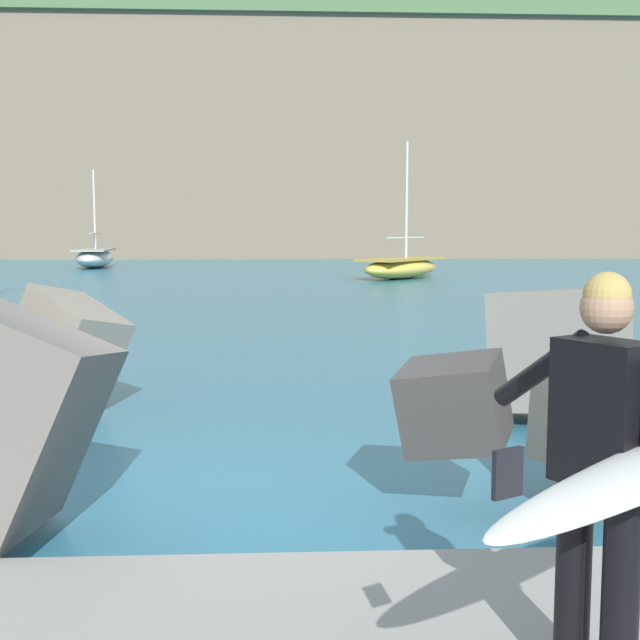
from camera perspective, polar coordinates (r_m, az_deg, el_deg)
ground_plane at (r=7.00m, az=-7.73°, el=-11.97°), size 400.00×400.00×0.00m
breakwater_jetty at (r=8.06m, az=-9.54°, el=-1.97°), size 32.33×6.42×2.71m
surfer_with_board at (r=3.56m, az=20.46°, el=-8.86°), size 2.00×1.51×1.78m
boat_near_left at (r=49.21m, az=-15.24°, el=4.17°), size 2.31×5.84×5.58m
boat_near_right at (r=37.15m, az=5.62°, el=3.64°), size 4.91×5.65×6.05m
headland_bluff at (r=82.07m, az=-6.26°, el=11.25°), size 99.97×42.24×18.73m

